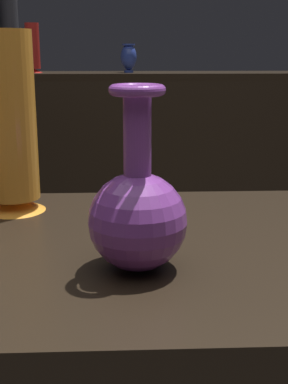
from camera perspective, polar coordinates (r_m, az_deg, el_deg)
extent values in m
cube|color=black|center=(0.88, 0.60, -7.04)|extent=(1.20, 0.64, 0.05)
cube|color=black|center=(3.08, -1.60, 3.19)|extent=(2.60, 0.40, 0.95)
cube|color=black|center=(3.01, -1.67, 12.44)|extent=(2.60, 0.40, 0.04)
sphere|color=#7A388E|center=(0.75, -0.70, -3.22)|extent=(0.14, 0.14, 0.14)
cylinder|color=#7A388E|center=(0.72, -0.73, 6.02)|extent=(0.04, 0.04, 0.12)
torus|color=#7A388E|center=(0.71, -0.74, 10.97)|extent=(0.08, 0.08, 0.02)
cone|color=orange|center=(1.07, -13.74, -1.27)|extent=(0.12, 0.12, 0.03)
cylinder|color=orange|center=(1.03, -14.33, 7.89)|extent=(0.10, 0.10, 0.32)
cylinder|color=#2D429E|center=(2.98, -1.66, 12.92)|extent=(0.05, 0.05, 0.01)
ellipsoid|color=#2D429E|center=(2.98, -1.68, 14.39)|extent=(0.09, 0.09, 0.14)
cylinder|color=#2D429E|center=(2.98, -1.69, 15.65)|extent=(0.07, 0.07, 0.01)
cone|color=red|center=(3.02, -11.82, 12.72)|extent=(0.10, 0.10, 0.02)
cylinder|color=red|center=(3.02, -11.96, 15.20)|extent=(0.08, 0.08, 0.24)
cylinder|color=#232328|center=(1.88, -14.39, 15.24)|extent=(0.07, 0.07, 0.53)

